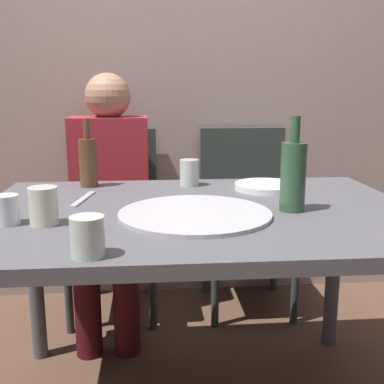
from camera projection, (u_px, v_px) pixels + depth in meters
name	position (u px, v px, depth m)	size (l,w,h in m)	color
back_wall	(177.00, 48.00, 2.43)	(6.00, 0.10, 2.60)	gray
dining_table	(199.00, 232.00, 1.51)	(1.37, 0.95, 0.73)	#4C4C51
pizza_tray	(195.00, 214.00, 1.40)	(0.45, 0.45, 0.01)	#ADADB2
wine_bottle	(293.00, 175.00, 1.44)	(0.08, 0.08, 0.29)	#2D5133
beer_bottle	(88.00, 161.00, 1.80)	(0.07, 0.07, 0.26)	brown
tumbler_near	(6.00, 210.00, 1.31)	(0.07, 0.07, 0.08)	silver
tumbler_far	(88.00, 237.00, 1.06)	(0.08, 0.08, 0.09)	#B7C6BC
wine_glass	(190.00, 173.00, 1.83)	(0.07, 0.07, 0.10)	#B7C6BC
short_glass	(44.00, 206.00, 1.30)	(0.08, 0.08, 0.11)	beige
plate_stack	(266.00, 186.00, 1.76)	(0.23, 0.23, 0.02)	white
table_knife	(83.00, 199.00, 1.60)	(0.22, 0.02, 0.01)	#B7B7BC
chair_left	(113.00, 209.00, 2.36)	(0.44, 0.44, 0.90)	#2D3833
chair_right	(246.00, 206.00, 2.42)	(0.44, 0.44, 0.90)	#2D3833
guest_in_sweater	(109.00, 190.00, 2.19)	(0.36, 0.56, 1.17)	maroon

